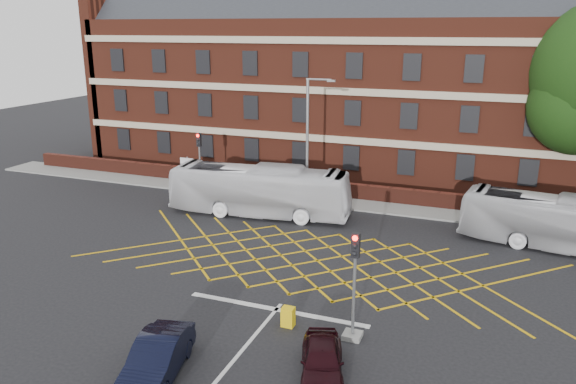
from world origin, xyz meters
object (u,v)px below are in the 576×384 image
(traffic_light_near, at_px, (354,296))
(street_lamp, at_px, (308,166))
(bus_left, at_px, (260,191))
(utility_cabinet, at_px, (288,317))
(car_navy, at_px, (157,358))
(traffic_light_far, at_px, (200,168))
(bus_right, at_px, (563,223))
(direction_signs, at_px, (187,168))
(car_maroon, at_px, (322,360))

(traffic_light_near, height_order, street_lamp, street_lamp)
(bus_left, relative_size, utility_cabinet, 14.21)
(traffic_light_near, height_order, utility_cabinet, traffic_light_near)
(car_navy, relative_size, street_lamp, 0.50)
(traffic_light_far, bearing_deg, bus_left, -27.68)
(bus_left, relative_size, bus_right, 1.09)
(bus_left, height_order, utility_cabinet, bus_left)
(traffic_light_far, relative_size, utility_cabinet, 5.35)
(traffic_light_far, distance_m, street_lamp, 8.53)
(street_lamp, bearing_deg, direction_signs, 169.34)
(direction_signs, bearing_deg, car_maroon, -49.02)
(bus_left, xyz_separation_m, bus_right, (17.30, 0.50, -0.13))
(car_maroon, relative_size, traffic_light_far, 0.83)
(bus_right, distance_m, traffic_light_near, 15.03)
(car_maroon, xyz_separation_m, utility_cabinet, (-2.26, 2.69, -0.21))
(bus_right, distance_m, street_lamp, 15.07)
(bus_right, distance_m, traffic_light_far, 23.46)
(traffic_light_near, xyz_separation_m, traffic_light_far, (-15.24, 15.34, 0.00))
(car_maroon, bearing_deg, bus_left, 102.77)
(car_maroon, bearing_deg, bus_right, 43.36)
(bus_right, bearing_deg, car_maroon, 159.29)
(car_maroon, distance_m, direction_signs, 25.32)
(car_navy, relative_size, direction_signs, 1.90)
(bus_right, xyz_separation_m, utility_cabinet, (-10.68, -12.72, -1.05))
(bus_left, height_order, traffic_light_near, traffic_light_near)
(bus_right, xyz_separation_m, street_lamp, (-14.90, 1.79, 1.39))
(car_navy, distance_m, direction_signs, 24.02)
(car_maroon, xyz_separation_m, direction_signs, (-16.60, 19.11, 0.77))
(direction_signs, bearing_deg, traffic_light_far, -31.38)
(traffic_light_near, distance_m, utility_cabinet, 2.95)
(street_lamp, distance_m, direction_signs, 10.40)
(bus_left, distance_m, traffic_light_near, 15.29)
(street_lamp, relative_size, utility_cabinet, 10.50)
(direction_signs, bearing_deg, utility_cabinet, -48.88)
(bus_right, distance_m, utility_cabinet, 16.65)
(car_navy, height_order, traffic_light_far, traffic_light_far)
(car_navy, xyz_separation_m, street_lamp, (-1.29, 19.23, 2.15))
(street_lamp, height_order, direction_signs, street_lamp)
(bus_left, xyz_separation_m, traffic_light_near, (9.23, -12.19, 0.18))
(bus_left, distance_m, direction_signs, 8.78)
(traffic_light_far, height_order, street_lamp, street_lamp)
(traffic_light_near, xyz_separation_m, direction_signs, (-16.94, 16.38, -0.39))
(bus_left, bearing_deg, bus_right, -93.87)
(car_navy, relative_size, traffic_light_near, 0.98)
(traffic_light_far, bearing_deg, direction_signs, 148.62)
(bus_left, bearing_deg, car_maroon, -154.74)
(bus_right, relative_size, car_navy, 2.49)
(utility_cabinet, bearing_deg, traffic_light_far, 129.40)
(bus_left, xyz_separation_m, utility_cabinet, (6.62, -12.23, -1.18))
(traffic_light_near, bearing_deg, street_lamp, 115.26)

